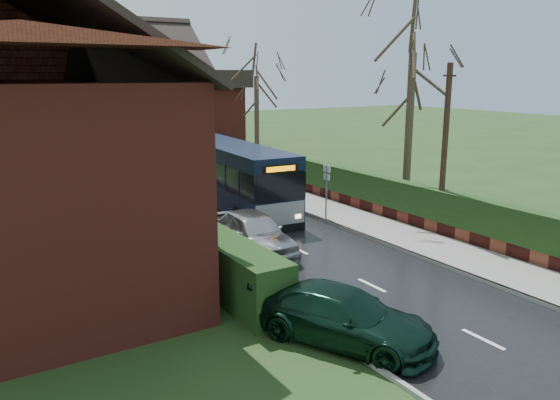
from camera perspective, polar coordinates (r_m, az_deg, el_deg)
ground at (r=18.19m, az=5.40°, el=-6.93°), size 140.00×140.00×0.00m
road at (r=26.50m, az=-7.69°, el=-0.56°), size 6.00×100.00×0.02m
pavement at (r=28.42m, az=0.14°, el=0.61°), size 2.50×100.00×0.14m
kerb_right at (r=27.83m, az=-1.96°, el=0.33°), size 0.12×100.00×0.14m
kerb_left at (r=25.46m, az=-13.97°, el=-1.31°), size 0.12×100.00×0.10m
front_hedge at (r=20.41m, az=-12.01°, el=-2.57°), size 1.20×16.00×1.60m
picket_fence at (r=20.76m, az=-10.02°, el=-3.22°), size 0.10×16.00×0.90m
right_wall_hedge at (r=29.07m, az=2.74°, el=2.78°), size 0.60×50.00×1.80m
brick_house at (r=18.53m, az=-26.57°, el=6.05°), size 9.30×14.60×10.30m
bus at (r=25.64m, az=-5.14°, el=2.45°), size 2.91×10.10×3.03m
car_silver at (r=19.23m, az=-2.78°, el=-3.41°), size 2.05×4.51×1.50m
car_green at (r=13.16m, az=6.59°, el=-11.97°), size 3.61×4.78×1.29m
car_distant at (r=57.01m, az=-20.15°, el=6.61°), size 2.10×3.77×1.18m
bus_stop_sign at (r=23.21m, az=4.88°, el=1.65°), size 0.10×0.37×2.47m
telegraph_pole at (r=21.77m, az=16.80°, el=4.96°), size 0.36×0.82×6.60m
tree_right_near at (r=24.67m, az=13.79°, el=15.84°), size 4.68×4.68×10.11m
tree_right_far at (r=37.47m, az=-2.49°, el=13.45°), size 4.48×4.48×8.65m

